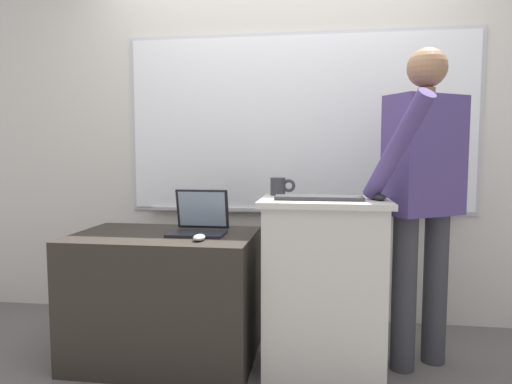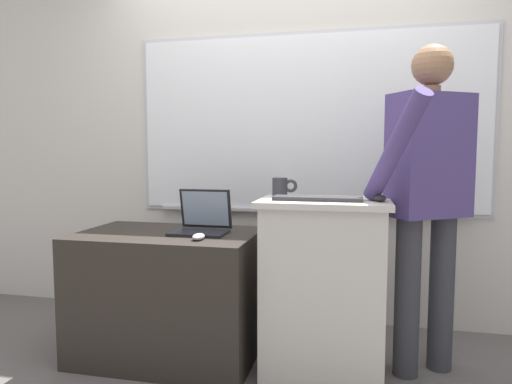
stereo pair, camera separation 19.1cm
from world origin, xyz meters
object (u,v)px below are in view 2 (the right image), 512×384
(laptop, at_px, (202,220))
(computer_mouse_by_keyboard, at_px, (380,198))
(side_desk, at_px, (168,294))
(wireless_keyboard, at_px, (318,198))
(computer_mouse_by_laptop, at_px, (199,237))
(coffee_mug, at_px, (281,186))
(person_presenter, at_px, (428,187))
(lectern_podium, at_px, (323,288))

(laptop, xyz_separation_m, computer_mouse_by_keyboard, (0.97, -0.13, 0.16))
(side_desk, bearing_deg, wireless_keyboard, -6.80)
(computer_mouse_by_laptop, distance_m, computer_mouse_by_keyboard, 0.94)
(computer_mouse_by_keyboard, bearing_deg, side_desk, 175.71)
(side_desk, height_order, wireless_keyboard, wireless_keyboard)
(laptop, xyz_separation_m, coffee_mug, (0.44, 0.07, 0.19))
(person_presenter, bearing_deg, coffee_mug, 147.61)
(lectern_podium, height_order, person_presenter, person_presenter)
(laptop, height_order, coffee_mug, coffee_mug)
(side_desk, bearing_deg, laptop, 13.57)
(laptop, distance_m, coffee_mug, 0.49)
(lectern_podium, xyz_separation_m, computer_mouse_by_laptop, (-0.64, -0.12, 0.27))
(computer_mouse_by_laptop, relative_size, computer_mouse_by_keyboard, 1.00)
(wireless_keyboard, relative_size, computer_mouse_by_keyboard, 4.44)
(lectern_podium, xyz_separation_m, wireless_keyboard, (-0.03, -0.06, 0.48))
(lectern_podium, distance_m, side_desk, 0.90)
(side_desk, relative_size, coffee_mug, 7.20)
(lectern_podium, bearing_deg, coffee_mug, 147.84)
(wireless_keyboard, bearing_deg, person_presenter, 20.98)
(wireless_keyboard, bearing_deg, computer_mouse_by_laptop, -173.79)
(side_desk, xyz_separation_m, computer_mouse_by_laptop, (0.25, -0.17, 0.38))
(side_desk, distance_m, coffee_mug, 0.90)
(coffee_mug, bearing_deg, laptop, -171.39)
(laptop, height_order, computer_mouse_by_laptop, laptop)
(person_presenter, height_order, wireless_keyboard, person_presenter)
(person_presenter, bearing_deg, wireless_keyboard, 168.90)
(person_presenter, distance_m, computer_mouse_by_laptop, 1.22)
(lectern_podium, height_order, coffee_mug, coffee_mug)
(coffee_mug, bearing_deg, computer_mouse_by_laptop, -143.88)
(computer_mouse_by_keyboard, bearing_deg, wireless_keyboard, -177.11)
(lectern_podium, relative_size, person_presenter, 0.54)
(lectern_podium, relative_size, laptop, 3.04)
(lectern_podium, relative_size, computer_mouse_by_laptop, 9.39)
(person_presenter, distance_m, laptop, 1.24)
(lectern_podium, height_order, computer_mouse_by_laptop, lectern_podium)
(computer_mouse_by_laptop, bearing_deg, side_desk, 145.95)
(computer_mouse_by_keyboard, bearing_deg, lectern_podium, 171.13)
(wireless_keyboard, bearing_deg, computer_mouse_by_keyboard, 2.89)
(side_desk, relative_size, wireless_keyboard, 2.28)
(laptop, bearing_deg, computer_mouse_by_keyboard, -7.90)
(person_presenter, xyz_separation_m, wireless_keyboard, (-0.55, -0.21, -0.05))
(coffee_mug, bearing_deg, side_desk, -169.86)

